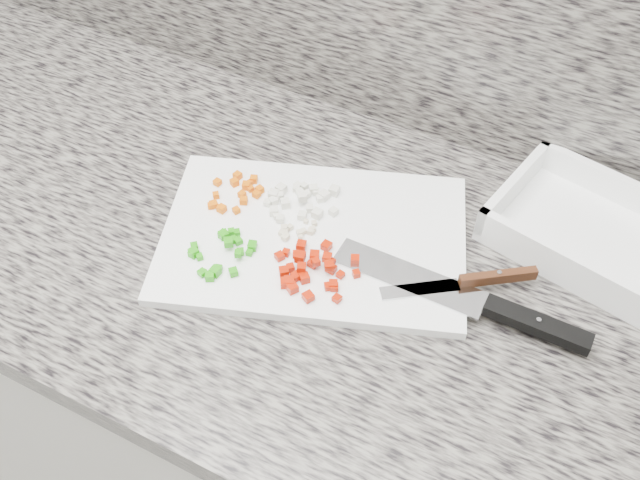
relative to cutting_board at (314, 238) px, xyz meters
The scene contains 11 objects.
cabinet 0.49m from the cutting_board, behind, with size 3.92×0.62×0.86m, color beige.
countertop 0.11m from the cutting_board, behind, with size 3.96×0.64×0.04m, color slate.
cutting_board is the anchor object (origin of this frame).
carrot_pile 0.13m from the cutting_board, behind, with size 0.07×0.08×0.01m.
onion_pile 0.07m from the cutting_board, 136.82° to the left, with size 0.11×0.09×0.02m.
green_pepper_pile 0.12m from the cutting_board, 136.24° to the right, with size 0.08×0.09×0.02m.
red_pepper_pile 0.07m from the cutting_board, 65.80° to the right, with size 0.11×0.10×0.02m.
garlic_pile 0.03m from the cutting_board, 159.67° to the right, with size 0.05×0.05×0.01m.
chef_knife 0.25m from the cutting_board, ahead, with size 0.33×0.05×0.02m.
paring_knife 0.22m from the cutting_board, ahead, with size 0.17×0.13×0.02m.
tray 0.37m from the cutting_board, 26.57° to the left, with size 0.29×0.23×0.05m.
Camera 1 is at (0.40, 0.89, 1.62)m, focal length 40.00 mm.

